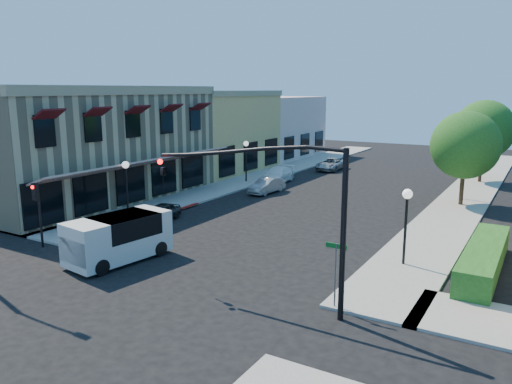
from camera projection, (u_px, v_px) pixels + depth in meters
The scene contains 22 objects.
ground at pixel (139, 288), 20.08m from camera, with size 120.00×120.00×0.00m, color black.
sidewalk_left at pixel (272, 173), 47.19m from camera, with size 3.50×50.00×0.12m, color gray.
sidewalk_right at pixel (470, 192), 38.47m from camera, with size 3.50×50.00×0.12m, color gray.
curb_red_strip at pixel (148, 221), 30.26m from camera, with size 0.25×10.00×0.06m, color maroon.
corner_brick_building at pixel (85, 143), 36.24m from camera, with size 11.77×18.20×8.10m.
yellow_stucco_building at pixel (207, 131), 48.95m from camera, with size 10.00×12.00×7.60m, color tan.
pink_stucco_building at pixel (267, 127), 59.13m from camera, with size 10.00×12.00×7.00m, color beige.
hedge at pixel (482, 272), 21.84m from camera, with size 1.40×8.00×1.10m, color #1F4F16.
street_tree_a at pixel (465, 145), 33.40m from camera, with size 4.56×4.56×6.48m.
street_tree_b at pixel (484, 130), 41.76m from camera, with size 4.94×4.94×7.02m.
signal_mast_arm at pixel (287, 198), 17.60m from camera, with size 8.01×0.39×6.00m.
secondary_signal at pixel (37, 203), 24.78m from camera, with size 0.28×0.42×3.32m.
street_name_sign at pixel (336, 265), 17.85m from camera, with size 0.80×0.06×2.50m.
lamppost_left_near at pixel (126, 175), 30.50m from camera, with size 0.44×0.44×3.57m.
lamppost_left_far at pixel (246, 151), 42.31m from camera, with size 0.44×0.44×3.57m.
lamppost_right_near at pixel (407, 208), 22.04m from camera, with size 0.44×0.44×3.57m.
lamppost_right_far at pixel (463, 163), 35.53m from camera, with size 0.44×0.44×3.57m.
white_van at pixel (118, 236), 23.02m from camera, with size 2.72×5.04×2.13m.
parked_car_a at pixel (161, 213), 30.15m from camera, with size 1.27×3.15×1.07m, color black.
parked_car_b at pixel (267, 186), 38.37m from camera, with size 1.23×3.54×1.17m, color gray.
parked_car_c at pixel (277, 175), 42.72m from camera, with size 1.84×4.52×1.31m, color white.
parked_car_d at pixel (331, 164), 49.33m from camera, with size 1.99×4.31×1.20m, color gray.
Camera 1 is at (13.66, -13.86, 7.86)m, focal length 35.00 mm.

